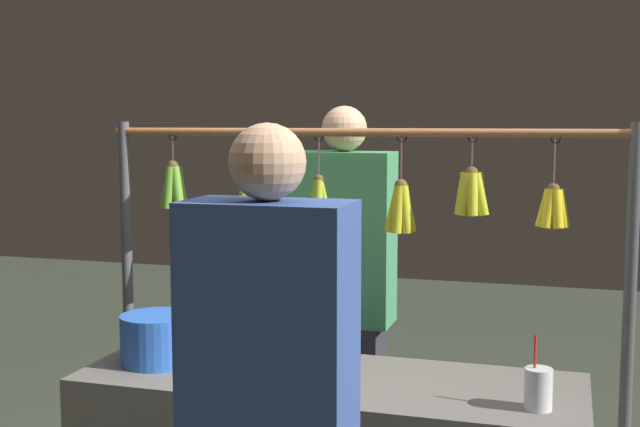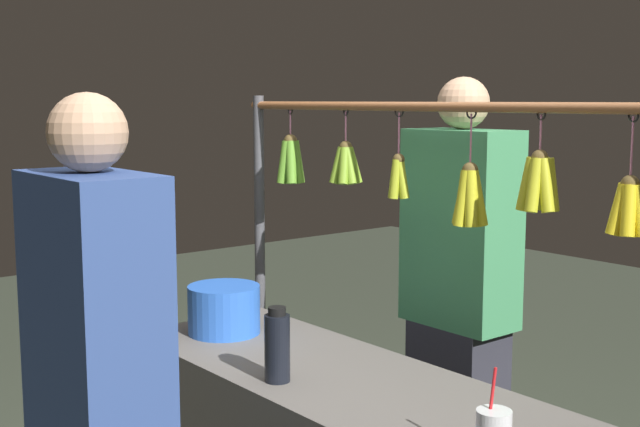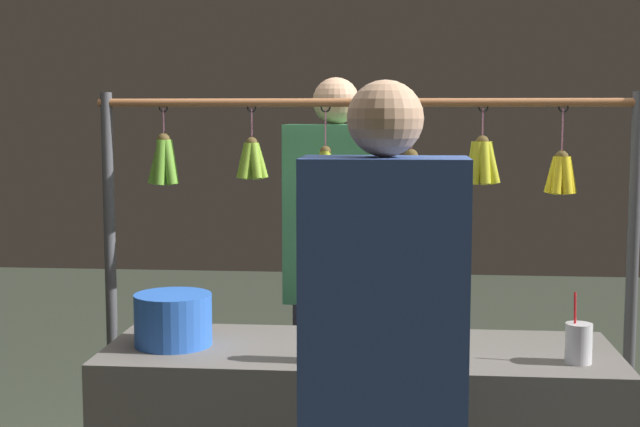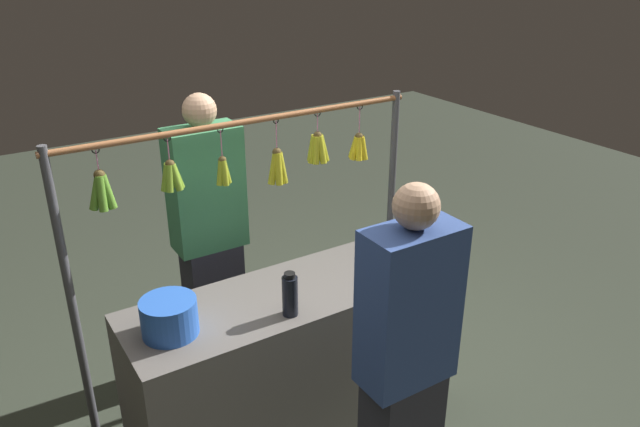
{
  "view_description": "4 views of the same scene",
  "coord_description": "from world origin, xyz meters",
  "px_view_note": "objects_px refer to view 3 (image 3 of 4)",
  "views": [
    {
      "loc": [
        -0.78,
        2.66,
        1.69
      ],
      "look_at": [
        0.03,
        0.0,
        1.38
      ],
      "focal_mm": 46.63,
      "sensor_mm": 36.0,
      "label": 1
    },
    {
      "loc": [
        -1.9,
        1.63,
        1.67
      ],
      "look_at": [
        0.11,
        0.0,
        1.31
      ],
      "focal_mm": 46.76,
      "sensor_mm": 36.0,
      "label": 2
    },
    {
      "loc": [
        -0.14,
        3.01,
        1.61
      ],
      "look_at": [
        0.13,
        0.0,
        1.27
      ],
      "focal_mm": 50.95,
      "sensor_mm": 36.0,
      "label": 3
    },
    {
      "loc": [
        1.33,
        2.43,
        2.5
      ],
      "look_at": [
        -0.21,
        0.0,
        1.22
      ],
      "focal_mm": 34.52,
      "sensor_mm": 36.0,
      "label": 4
    }
  ],
  "objects_px": {
    "blue_bucket": "(173,320)",
    "vendor_person": "(335,292)",
    "water_bottle": "(331,328)",
    "drink_cup": "(579,343)"
  },
  "relations": [
    {
      "from": "water_bottle",
      "to": "vendor_person",
      "type": "bearing_deg",
      "value": -86.79
    },
    {
      "from": "water_bottle",
      "to": "blue_bucket",
      "type": "relative_size",
      "value": 0.88
    },
    {
      "from": "blue_bucket",
      "to": "drink_cup",
      "type": "height_order",
      "value": "drink_cup"
    },
    {
      "from": "water_bottle",
      "to": "vendor_person",
      "type": "relative_size",
      "value": 0.13
    },
    {
      "from": "water_bottle",
      "to": "blue_bucket",
      "type": "height_order",
      "value": "water_bottle"
    },
    {
      "from": "blue_bucket",
      "to": "vendor_person",
      "type": "xyz_separation_m",
      "value": [
        -0.5,
        -0.72,
        -0.04
      ]
    },
    {
      "from": "drink_cup",
      "to": "vendor_person",
      "type": "xyz_separation_m",
      "value": [
        0.84,
        -0.82,
        -0.01
      ]
    },
    {
      "from": "vendor_person",
      "to": "water_bottle",
      "type": "bearing_deg",
      "value": 93.21
    },
    {
      "from": "blue_bucket",
      "to": "vendor_person",
      "type": "distance_m",
      "value": 0.88
    },
    {
      "from": "water_bottle",
      "to": "vendor_person",
      "type": "distance_m",
      "value": 0.88
    }
  ]
}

